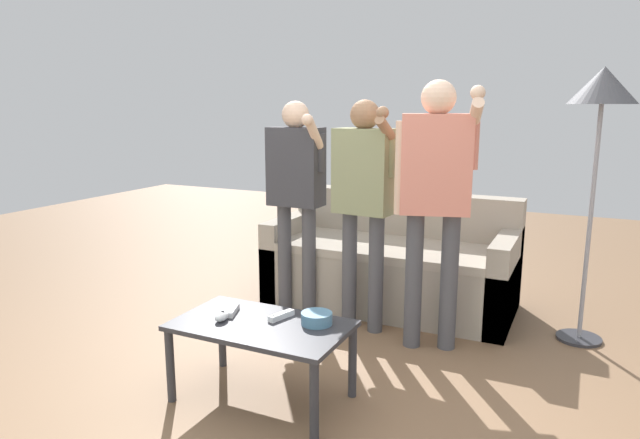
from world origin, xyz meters
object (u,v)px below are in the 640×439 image
(player_left, at_px, (296,183))
(game_remote_wand_near, at_px, (233,310))
(floor_lamp, at_px, (602,101))
(game_remote_nunchuk, at_px, (222,317))
(player_right, at_px, (435,184))
(snack_bowl, at_px, (317,318))
(couch, at_px, (392,265))
(coffee_table, at_px, (261,334))
(player_center, at_px, (364,188))
(game_remote_wand_far, at_px, (281,316))

(player_left, distance_m, game_remote_wand_near, 1.27)
(floor_lamp, bearing_deg, game_remote_nunchuk, -136.04)
(floor_lamp, relative_size, player_right, 1.05)
(snack_bowl, bearing_deg, player_left, 122.64)
(couch, xyz_separation_m, game_remote_nunchuk, (-0.33, -1.74, 0.14))
(game_remote_wand_near, bearing_deg, couch, 78.09)
(game_remote_wand_near, bearing_deg, floor_lamp, 41.54)
(player_right, bearing_deg, floor_lamp, 31.82)
(coffee_table, distance_m, player_right, 1.36)
(floor_lamp, bearing_deg, player_center, -162.23)
(game_remote_wand_far, bearing_deg, game_remote_wand_near, -170.33)
(player_center, distance_m, player_right, 0.51)
(couch, xyz_separation_m, player_left, (-0.56, -0.49, 0.66))
(snack_bowl, xyz_separation_m, player_right, (0.35, 0.89, 0.59))
(coffee_table, height_order, player_left, player_left)
(player_right, bearing_deg, game_remote_wand_far, -121.24)
(player_left, height_order, player_center, player_center)
(coffee_table, xyz_separation_m, snack_bowl, (0.26, 0.11, 0.09))
(snack_bowl, distance_m, game_remote_wand_far, 0.20)
(player_right, bearing_deg, snack_bowl, -111.45)
(player_right, relative_size, game_remote_wand_far, 10.04)
(game_remote_nunchuk, height_order, player_center, player_center)
(floor_lamp, height_order, player_right, floor_lamp)
(coffee_table, height_order, player_center, player_center)
(game_remote_wand_far, bearing_deg, player_center, 86.85)
(player_left, distance_m, player_center, 0.55)
(game_remote_wand_near, height_order, game_remote_wand_far, same)
(game_remote_wand_far, bearing_deg, game_remote_nunchuk, -147.29)
(player_center, bearing_deg, game_remote_wand_far, -93.15)
(couch, bearing_deg, game_remote_wand_near, -101.91)
(game_remote_wand_near, distance_m, game_remote_wand_far, 0.27)
(couch, height_order, player_center, player_center)
(snack_bowl, distance_m, game_remote_nunchuk, 0.49)
(couch, distance_m, player_left, 0.99)
(player_center, bearing_deg, floor_lamp, 17.77)
(player_center, bearing_deg, snack_bowl, -81.79)
(game_remote_nunchuk, height_order, game_remote_wand_near, game_remote_nunchuk)
(floor_lamp, height_order, player_left, floor_lamp)
(coffee_table, bearing_deg, snack_bowl, 23.80)
(coffee_table, distance_m, game_remote_wand_far, 0.14)
(coffee_table, distance_m, player_left, 1.40)
(game_remote_nunchuk, relative_size, player_left, 0.06)
(coffee_table, relative_size, player_left, 0.58)
(floor_lamp, bearing_deg, player_left, -169.51)
(coffee_table, height_order, snack_bowl, snack_bowl)
(player_center, xyz_separation_m, player_right, (0.49, -0.10, 0.07))
(player_right, height_order, game_remote_wand_far, player_right)
(couch, xyz_separation_m, coffee_table, (-0.13, -1.67, 0.06))
(snack_bowl, height_order, game_remote_nunchuk, snack_bowl)
(couch, bearing_deg, floor_lamp, -5.77)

